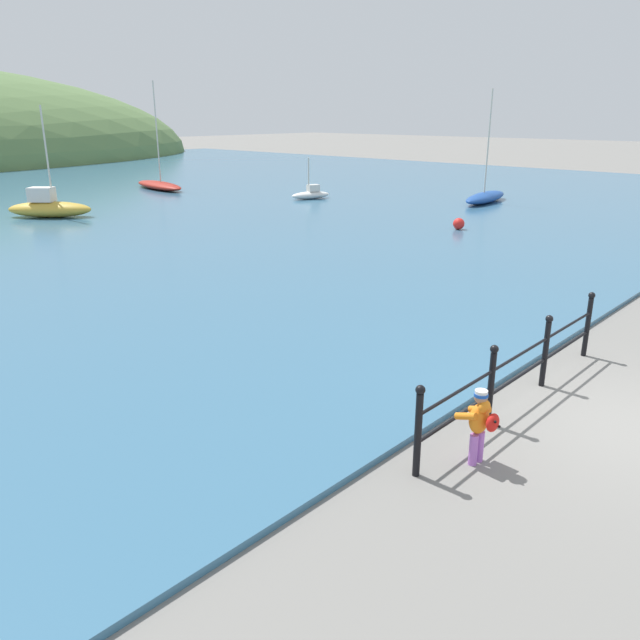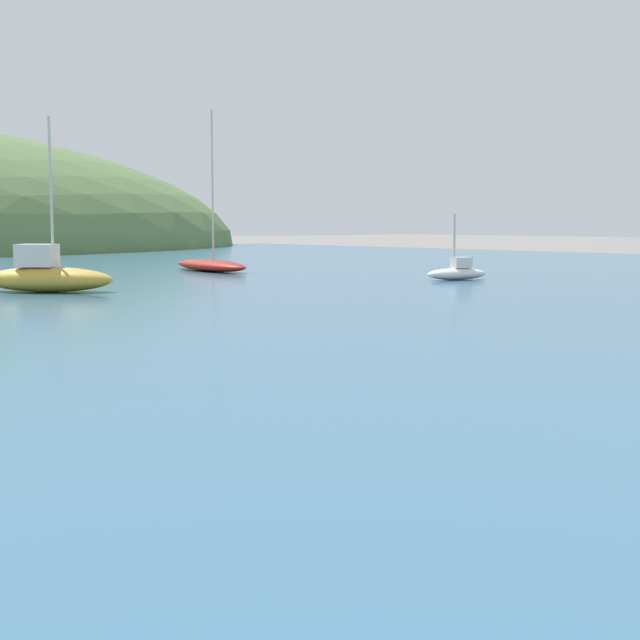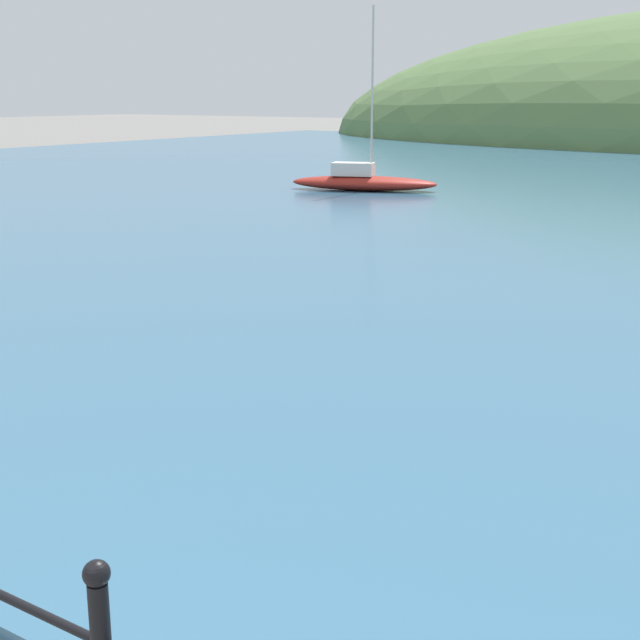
% 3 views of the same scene
% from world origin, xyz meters
% --- Properties ---
extents(boat_mid_harbor, '(4.83, 2.77, 5.60)m').
position_xyz_m(boat_mid_harbor, '(-11.57, 23.76, 0.40)').
color(boat_mid_harbor, maroon).
rests_on(boat_mid_harbor, water).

